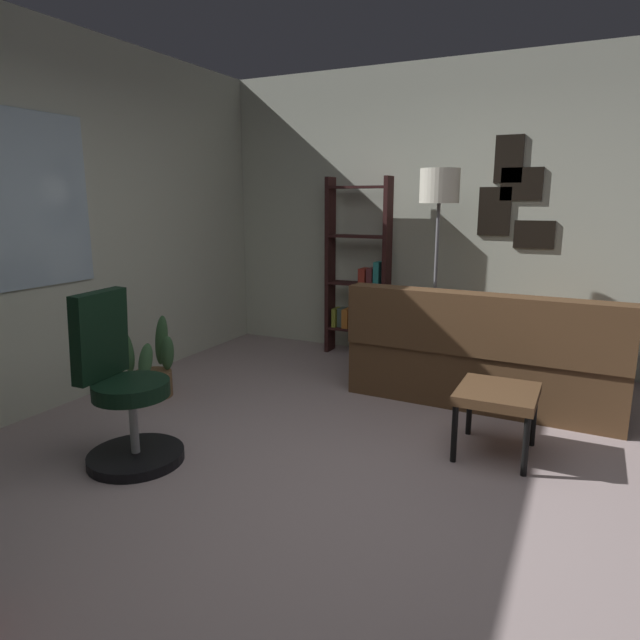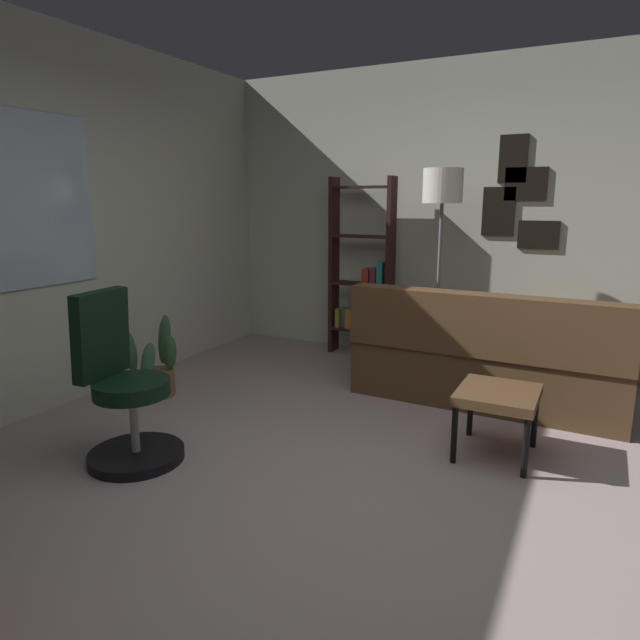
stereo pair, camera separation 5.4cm
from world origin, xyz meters
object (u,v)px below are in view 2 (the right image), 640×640
at_px(couch, 510,358).
at_px(potted_plant, 155,369).
at_px(office_chair, 124,397).
at_px(floor_lamp, 442,204).
at_px(bookshelf, 362,279).
at_px(footstool, 498,399).

bearing_deg(couch, potted_plant, 117.38).
distance_m(office_chair, floor_lamp, 2.91).
height_order(office_chair, potted_plant, office_chair).
xyz_separation_m(bookshelf, floor_lamp, (-0.39, -0.86, 0.73)).
distance_m(bookshelf, potted_plant, 2.18).
bearing_deg(floor_lamp, couch, -105.25).
distance_m(footstool, bookshelf, 2.40).
xyz_separation_m(office_chair, potted_plant, (0.93, 0.65, -0.18)).
height_order(footstool, bookshelf, bookshelf).
xyz_separation_m(bookshelf, potted_plant, (-1.86, 0.99, -0.54)).
xyz_separation_m(footstool, office_chair, (-1.06, 1.95, 0.03)).
bearing_deg(footstool, office_chair, 118.52).
relative_size(couch, footstool, 4.07).
bearing_deg(bookshelf, couch, -110.40).
bearing_deg(office_chair, floor_lamp, -26.56).
bearing_deg(potted_plant, couch, -62.62).
bearing_deg(floor_lamp, potted_plant, 128.54).
bearing_deg(floor_lamp, office_chair, 153.44).
distance_m(office_chair, potted_plant, 1.15).
bearing_deg(bookshelf, office_chair, 173.04).
distance_m(footstool, office_chair, 2.22).
bearing_deg(office_chair, bookshelf, -6.96).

